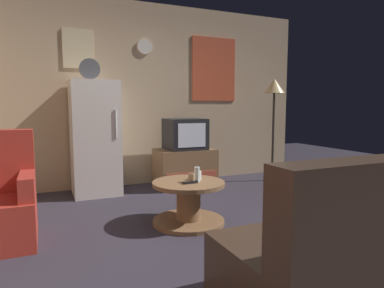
% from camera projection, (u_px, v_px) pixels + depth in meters
% --- Properties ---
extents(ground_plane, '(12.00, 12.00, 0.00)m').
position_uv_depth(ground_plane, '(222.00, 239.00, 3.04)').
color(ground_plane, '#2D2833').
extents(wall_with_art, '(5.20, 0.12, 2.67)m').
position_uv_depth(wall_with_art, '(145.00, 95.00, 5.13)').
color(wall_with_art, tan).
rests_on(wall_with_art, ground_plane).
extents(fridge, '(0.60, 0.62, 1.77)m').
position_uv_depth(fridge, '(95.00, 138.00, 4.53)').
color(fridge, silver).
rests_on(fridge, ground_plane).
extents(tv_stand, '(0.84, 0.53, 0.55)m').
position_uv_depth(tv_stand, '(185.00, 168.00, 4.99)').
color(tv_stand, brown).
rests_on(tv_stand, ground_plane).
extents(crt_tv, '(0.54, 0.51, 0.44)m').
position_uv_depth(crt_tv, '(185.00, 134.00, 4.93)').
color(crt_tv, black).
rests_on(crt_tv, tv_stand).
extents(standing_lamp, '(0.32, 0.32, 1.59)m').
position_uv_depth(standing_lamp, '(274.00, 94.00, 5.27)').
color(standing_lamp, '#332D28').
rests_on(standing_lamp, ground_plane).
extents(coffee_table, '(0.72, 0.72, 0.43)m').
position_uv_depth(coffee_table, '(189.00, 202.00, 3.42)').
color(coffee_table, brown).
rests_on(coffee_table, ground_plane).
extents(wine_glass, '(0.05, 0.05, 0.15)m').
position_uv_depth(wine_glass, '(197.00, 175.00, 3.37)').
color(wine_glass, silver).
rests_on(wine_glass, coffee_table).
extents(mug_ceramic_white, '(0.08, 0.08, 0.09)m').
position_uv_depth(mug_ceramic_white, '(198.00, 175.00, 3.48)').
color(mug_ceramic_white, silver).
rests_on(mug_ceramic_white, coffee_table).
extents(mug_ceramic_tan, '(0.08, 0.08, 0.09)m').
position_uv_depth(mug_ceramic_tan, '(192.00, 178.00, 3.36)').
color(mug_ceramic_tan, tan).
rests_on(mug_ceramic_tan, coffee_table).
extents(remote_control, '(0.15, 0.05, 0.02)m').
position_uv_depth(remote_control, '(190.00, 182.00, 3.31)').
color(remote_control, black).
rests_on(remote_control, coffee_table).
extents(couch, '(1.70, 0.80, 0.92)m').
position_uv_depth(couch, '(368.00, 251.00, 2.03)').
color(couch, '#38281E').
rests_on(couch, ground_plane).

